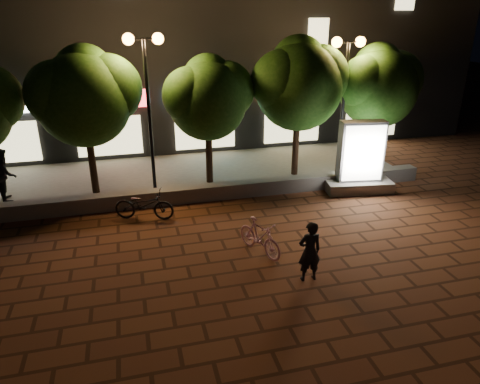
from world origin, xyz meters
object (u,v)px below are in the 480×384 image
object	(u,v)px
scooter_pink	(260,237)
tree_right	(300,81)
street_lamp_left	(146,74)
street_lamp_right	(346,71)
scooter_parked	(144,205)
tree_mid	(209,95)
tree_left	(85,94)
ad_kiosk	(360,163)
tree_far_right	(379,83)
rider	(310,251)
pedestrian	(5,174)

from	to	relation	value
scooter_pink	tree_right	bearing A→B (deg)	35.90
street_lamp_left	street_lamp_right	xyz separation A→B (m)	(7.00, 0.00, -0.13)
scooter_parked	street_lamp_left	bearing A→B (deg)	6.47
tree_mid	scooter_pink	xyz separation A→B (m)	(0.27, -5.29, -2.75)
street_lamp_right	tree_mid	bearing A→B (deg)	176.96
tree_left	ad_kiosk	size ratio (longest dim) A/B	1.97
ad_kiosk	tree_far_right	bearing A→B (deg)	50.51
street_lamp_right	rider	xyz separation A→B (m)	(-3.93, -6.49, -3.14)
tree_right	scooter_pink	xyz separation A→B (m)	(-3.03, -5.29, -3.10)
tree_mid	scooter_pink	bearing A→B (deg)	-87.06
tree_right	ad_kiosk	distance (m)	3.59
tree_right	street_lamp_right	size ratio (longest dim) A/B	1.02
street_lamp_left	tree_left	bearing A→B (deg)	172.30
tree_right	street_lamp_right	xyz separation A→B (m)	(1.64, -0.26, 0.33)
rider	pedestrian	world-z (taller)	pedestrian
tree_mid	ad_kiosk	distance (m)	5.71
scooter_pink	pedestrian	xyz separation A→B (m)	(-7.08, 5.32, 0.48)
tree_right	tree_left	bearing A→B (deg)	-180.00
street_lamp_right	tree_far_right	bearing A→B (deg)	9.61
tree_mid	pedestrian	size ratio (longest dim) A/B	2.58
scooter_pink	rider	distance (m)	1.67
scooter_pink	tree_mid	bearing A→B (deg)	68.67
tree_mid	tree_far_right	distance (m)	6.50
tree_far_right	street_lamp_right	bearing A→B (deg)	-170.39
scooter_pink	ad_kiosk	bearing A→B (deg)	11.53
tree_mid	scooter_pink	world-z (taller)	tree_mid
street_lamp_right	scooter_parked	world-z (taller)	street_lamp_right
street_lamp_left	scooter_pink	bearing A→B (deg)	-65.20
tree_far_right	pedestrian	world-z (taller)	tree_far_right
ad_kiosk	scooter_parked	size ratio (longest dim) A/B	1.38
ad_kiosk	tree_right	bearing A→B (deg)	128.82
rider	tree_right	bearing A→B (deg)	-108.65
ad_kiosk	tree_left	bearing A→B (deg)	167.54
street_lamp_right	tree_right	bearing A→B (deg)	170.90
tree_left	scooter_pink	xyz separation A→B (m)	(4.27, -5.29, -2.97)
scooter_parked	pedestrian	xyz separation A→B (m)	(-4.29, 2.50, 0.48)
street_lamp_right	rider	distance (m)	8.21
ad_kiosk	rider	bearing A→B (deg)	-128.90
tree_left	scooter_parked	distance (m)	4.13
tree_far_right	pedestrian	size ratio (longest dim) A/B	2.73
tree_right	pedestrian	xyz separation A→B (m)	(-10.11, 0.03, -2.62)
tree_far_right	scooter_pink	size ratio (longest dim) A/B	3.04
scooter_pink	street_lamp_left	bearing A→B (deg)	90.53
tree_mid	ad_kiosk	bearing A→B (deg)	-21.89
scooter_pink	rider	size ratio (longest dim) A/B	1.04
street_lamp_left	tree_mid	bearing A→B (deg)	7.31
ad_kiosk	scooter_pink	bearing A→B (deg)	-144.20
ad_kiosk	scooter_parked	distance (m)	7.44
tree_far_right	street_lamp_left	xyz separation A→B (m)	(-8.55, -0.26, 0.66)
street_lamp_right	scooter_pink	xyz separation A→B (m)	(-4.68, -5.03, -3.42)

